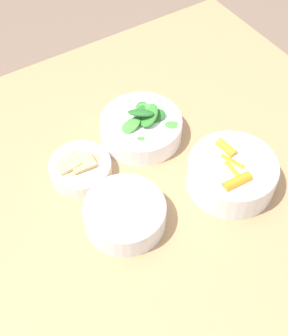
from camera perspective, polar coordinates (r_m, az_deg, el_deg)
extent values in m
cube|color=#99724C|center=(0.91, -2.73, -6.36)|extent=(1.22, 1.02, 0.03)
cube|color=olive|center=(1.65, 6.42, 6.31)|extent=(0.06, 0.06, 0.75)
cylinder|color=silver|center=(0.93, 10.62, -0.78)|extent=(0.17, 0.17, 0.06)
torus|color=silver|center=(0.91, 10.90, 0.40)|extent=(0.17, 0.17, 0.01)
cylinder|color=orange|center=(0.92, 10.67, 0.37)|extent=(0.04, 0.06, 0.02)
cylinder|color=orange|center=(0.95, 10.11, 2.31)|extent=(0.03, 0.06, 0.02)
cylinder|color=orange|center=(0.91, 10.92, -0.85)|extent=(0.02, 0.06, 0.02)
cylinder|color=orange|center=(0.93, 10.01, 2.40)|extent=(0.02, 0.05, 0.02)
cylinder|color=orange|center=(0.88, 11.27, -1.69)|extent=(0.06, 0.02, 0.02)
cylinder|color=white|center=(1.01, -0.36, 4.86)|extent=(0.18, 0.18, 0.05)
torus|color=white|center=(0.99, -0.36, 5.77)|extent=(0.18, 0.18, 0.01)
ellipsoid|color=#3D8433|center=(0.96, 0.40, 2.85)|extent=(0.06, 0.07, 0.03)
ellipsoid|color=#2D7028|center=(1.02, 0.77, 7.15)|extent=(0.05, 0.05, 0.03)
ellipsoid|color=#3D8433|center=(0.99, 0.21, 6.96)|extent=(0.04, 0.06, 0.03)
ellipsoid|color=#2D7028|center=(0.98, 0.60, 6.45)|extent=(0.07, 0.07, 0.04)
ellipsoid|color=#3D8433|center=(1.00, 2.91, 5.41)|extent=(0.06, 0.07, 0.03)
ellipsoid|color=#235B23|center=(1.00, 1.33, 6.28)|extent=(0.05, 0.05, 0.04)
ellipsoid|color=#235B23|center=(0.98, -0.36, 6.74)|extent=(0.07, 0.07, 0.03)
ellipsoid|color=#235B23|center=(0.99, 0.57, 6.60)|extent=(0.06, 0.06, 0.04)
ellipsoid|color=#3D8433|center=(0.98, -1.74, 5.11)|extent=(0.05, 0.04, 0.04)
ellipsoid|color=#235B23|center=(1.01, -0.12, 7.11)|extent=(0.04, 0.05, 0.03)
cylinder|color=silver|center=(0.87, -2.47, -5.76)|extent=(0.15, 0.15, 0.05)
torus|color=silver|center=(0.85, -2.53, -4.86)|extent=(0.15, 0.15, 0.01)
cylinder|color=#936042|center=(0.88, -2.46, -6.02)|extent=(0.14, 0.14, 0.03)
ellipsoid|color=#A36B4C|center=(0.85, -1.95, -6.85)|extent=(0.01, 0.01, 0.01)
ellipsoid|color=#A36B4C|center=(0.85, -1.48, -6.55)|extent=(0.01, 0.01, 0.01)
ellipsoid|color=#A36B4C|center=(0.90, -2.83, -1.96)|extent=(0.01, 0.01, 0.01)
ellipsoid|color=#8E5B3D|center=(0.86, 1.47, -5.49)|extent=(0.01, 0.01, 0.01)
ellipsoid|color=#AD7551|center=(0.85, -0.60, -6.60)|extent=(0.01, 0.01, 0.01)
ellipsoid|color=#8E5B3D|center=(0.86, -2.64, -5.73)|extent=(0.01, 0.01, 0.01)
ellipsoid|color=#A36B4C|center=(0.85, 0.38, -6.93)|extent=(0.01, 0.01, 0.01)
ellipsoid|color=#8E5B3D|center=(0.88, 0.80, -3.44)|extent=(0.01, 0.01, 0.01)
ellipsoid|color=#8E5B3D|center=(0.85, -0.84, -5.94)|extent=(0.01, 0.01, 0.01)
cylinder|color=beige|center=(0.86, -0.49, -4.07)|extent=(0.03, 0.03, 0.01)
cylinder|color=#E0A88E|center=(0.84, -5.81, -6.81)|extent=(0.03, 0.03, 0.01)
cylinder|color=silver|center=(0.95, -7.73, -0.13)|extent=(0.13, 0.13, 0.03)
torus|color=silver|center=(0.94, -7.83, 0.44)|extent=(0.13, 0.13, 0.01)
cube|color=tan|center=(0.96, -9.41, 0.66)|extent=(0.05, 0.04, 0.02)
cube|color=tan|center=(0.95, -6.93, 0.24)|extent=(0.05, 0.05, 0.02)
cube|color=tan|center=(0.95, -7.64, 0.53)|extent=(0.08, 0.08, 0.01)
cube|color=tan|center=(0.94, -8.14, 0.56)|extent=(0.06, 0.05, 0.02)
cube|color=tan|center=(0.94, -9.24, 0.50)|extent=(0.05, 0.04, 0.02)
cube|color=tan|center=(0.94, -7.52, 0.71)|extent=(0.05, 0.05, 0.01)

